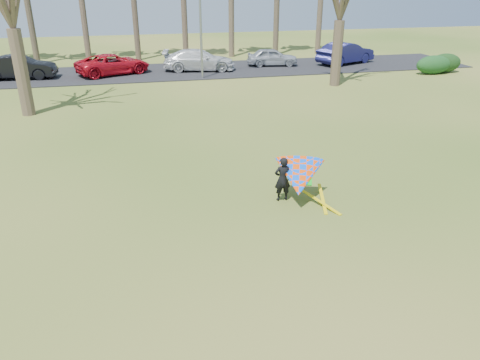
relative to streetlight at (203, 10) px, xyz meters
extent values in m
plane|color=#295813|center=(-2.16, -22.00, -4.46)|extent=(100.00, 100.00, 0.00)
cube|color=black|center=(-2.16, 3.00, -4.43)|extent=(46.00, 7.00, 0.06)
cylinder|color=#493C2B|center=(-12.16, 9.00, 0.04)|extent=(0.48, 0.48, 9.00)
cylinder|color=#4F3D2F|center=(-0.16, 9.00, 0.04)|extent=(0.48, 0.48, 9.00)
cylinder|color=brown|center=(11.84, 9.00, 0.04)|extent=(0.48, 0.48, 9.00)
cylinder|color=#4F3E2F|center=(-10.16, -7.00, -2.36)|extent=(0.64, 0.64, 4.20)
cylinder|color=brown|center=(7.84, -4.00, -2.47)|extent=(0.64, 0.64, 3.99)
cylinder|color=gray|center=(-0.16, 0.00, -0.46)|extent=(0.16, 0.16, 8.00)
ellipsoid|color=#163E1B|center=(16.23, -2.09, -3.81)|extent=(2.63, 1.19, 1.32)
ellipsoid|color=#133312|center=(17.38, -1.77, -3.78)|extent=(2.46, 1.16, 1.37)
imported|color=black|center=(-12.22, 2.50, -3.63)|extent=(4.81, 1.92, 1.56)
imported|color=red|center=(-6.09, 2.72, -3.69)|extent=(5.64, 4.20, 1.42)
imported|color=silver|center=(0.07, 2.83, -3.65)|extent=(5.49, 2.95, 1.51)
imported|color=#A0A6AE|center=(5.89, 3.54, -3.74)|extent=(4.09, 2.18, 1.32)
imported|color=#1B1C53|center=(11.80, 3.05, -3.58)|extent=(5.31, 3.65, 1.66)
imported|color=black|center=(-0.66, -19.37, -3.75)|extent=(0.52, 0.35, 1.42)
cone|color=#0555FF|center=(-0.21, -19.62, -3.61)|extent=(2.13, 2.39, 2.02)
cube|color=#0CBF19|center=(-0.09, -19.70, -3.66)|extent=(0.62, 0.60, 0.24)
cube|color=yellow|center=(0.34, -19.97, -4.45)|extent=(0.85, 1.66, 0.28)
cube|color=yellow|center=(0.54, -19.77, -4.45)|extent=(0.56, 1.76, 0.22)
camera|label=1|loc=(-4.95, -31.97, 2.01)|focal=35.00mm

